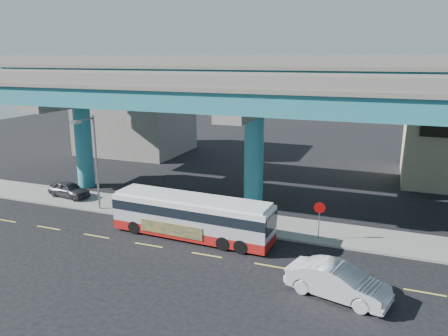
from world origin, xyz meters
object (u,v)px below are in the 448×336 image
at_px(transit_bus, 192,215).
at_px(parked_car, 69,189).
at_px(sedan, 338,282).
at_px(stop_sign, 319,213).
at_px(street_lamp, 91,150).

height_order(transit_bus, parked_car, transit_bus).
bearing_deg(parked_car, transit_bus, -97.19).
xyz_separation_m(transit_bus, parked_car, (-13.11, 3.67, -0.73)).
xyz_separation_m(sedan, stop_sign, (-1.97, 6.49, 1.12)).
relative_size(street_lamp, stop_sign, 2.88).
height_order(sedan, street_lamp, street_lamp).
bearing_deg(transit_bus, parked_car, 167.09).
xyz_separation_m(sedan, street_lamp, (-18.76, 5.76, 4.06)).
bearing_deg(stop_sign, transit_bus, -152.36).
bearing_deg(transit_bus, stop_sign, 19.19).
bearing_deg(street_lamp, stop_sign, 2.47).
height_order(transit_bus, street_lamp, street_lamp).
bearing_deg(sedan, street_lamp, 87.29).
xyz_separation_m(street_lamp, stop_sign, (16.79, 0.73, -2.94)).
height_order(parked_car, stop_sign, stop_sign).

